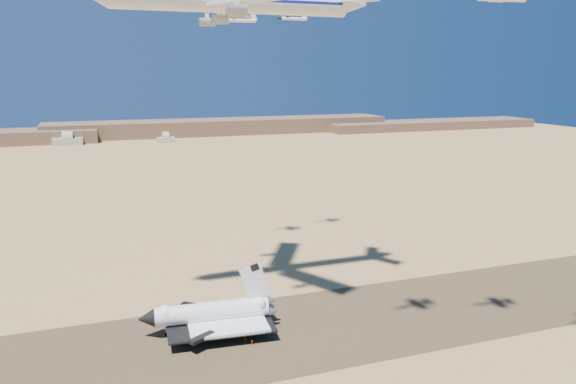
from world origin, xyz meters
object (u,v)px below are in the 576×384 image
object	(u,v)px
crew_c	(252,342)
chase_jet_e	(240,21)
shuttle	(211,314)
crew_a	(245,338)
carrier_747	(226,1)
crew_b	(248,332)
chase_jet_f	(293,19)

from	to	relation	value
crew_c	chase_jet_e	bearing A→B (deg)	-52.38
shuttle	crew_c	xyz separation A→B (m)	(8.78, -12.30, -4.45)
crew_a	shuttle	bearing A→B (deg)	54.80
carrier_747	crew_b	distance (m)	96.47
carrier_747	crew_c	bearing A→B (deg)	-93.62
carrier_747	chase_jet_e	distance (m)	55.98
chase_jet_f	crew_a	bearing A→B (deg)	-119.89
crew_b	crew_c	bearing A→B (deg)	135.54
carrier_747	chase_jet_f	bearing A→B (deg)	54.00
crew_b	carrier_747	bearing A→B (deg)	-41.56
carrier_747	crew_a	size ratio (longest dim) A/B	43.85
carrier_747	chase_jet_e	bearing A→B (deg)	70.51
chase_jet_e	chase_jet_f	size ratio (longest dim) A/B	1.05
crew_a	chase_jet_e	bearing A→B (deg)	1.19
crew_c	crew_a	bearing A→B (deg)	-14.95
crew_a	crew_c	size ratio (longest dim) A/B	1.22
carrier_747	chase_jet_e	size ratio (longest dim) A/B	5.75
crew_a	chase_jet_f	xyz separation A→B (m)	(46.00, 85.86, 95.17)
crew_b	crew_c	world-z (taller)	crew_b
carrier_747	shuttle	bearing A→B (deg)	-122.18
crew_b	chase_jet_f	bearing A→B (deg)	-66.88
shuttle	chase_jet_f	xyz separation A→B (m)	(53.62, 76.23, 90.89)
chase_jet_e	crew_b	bearing A→B (deg)	-98.77
chase_jet_e	crew_c	bearing A→B (deg)	-98.12
crew_a	crew_b	size ratio (longest dim) A/B	1.03
crew_b	chase_jet_e	world-z (taller)	chase_jet_e
shuttle	chase_jet_e	xyz separation A→B (m)	(29.22, 69.68, 88.84)
chase_jet_e	carrier_747	bearing A→B (deg)	-103.55
crew_a	crew_c	xyz separation A→B (m)	(1.16, -2.67, -0.17)
carrier_747	crew_c	world-z (taller)	carrier_747
carrier_747	crew_b	world-z (taller)	carrier_747
carrier_747	crew_a	distance (m)	97.40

